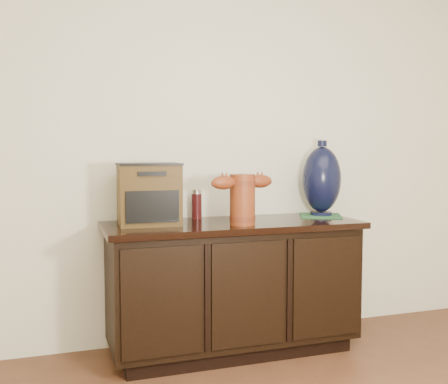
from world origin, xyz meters
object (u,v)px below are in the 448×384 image
object	(u,v)px
sideboard	(233,285)
spray_can	(197,205)
lamp_base	(322,180)
terracotta_vessel	(242,196)
tv_radio	(149,194)

from	to	relation	value
sideboard	spray_can	world-z (taller)	spray_can
lamp_base	terracotta_vessel	bearing A→B (deg)	-160.85
terracotta_vessel	spray_can	distance (m)	0.37
terracotta_vessel	tv_radio	size ratio (longest dim) A/B	1.13
terracotta_vessel	tv_radio	bearing A→B (deg)	146.86
lamp_base	spray_can	size ratio (longest dim) A/B	2.63
sideboard	terracotta_vessel	xyz separation A→B (m)	(0.01, -0.13, 0.52)
sideboard	terracotta_vessel	bearing A→B (deg)	-85.59
sideboard	tv_radio	bearing A→B (deg)	174.35
terracotta_vessel	sideboard	bearing A→B (deg)	81.15
spray_can	terracotta_vessel	bearing A→B (deg)	-62.11
sideboard	spray_can	bearing A→B (deg)	129.58
terracotta_vessel	lamp_base	distance (m)	0.64
terracotta_vessel	tv_radio	world-z (taller)	tv_radio
lamp_base	spray_can	xyz separation A→B (m)	(-0.77, 0.11, -0.14)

